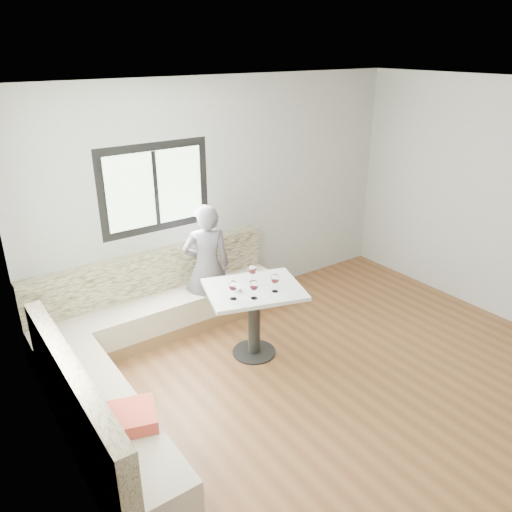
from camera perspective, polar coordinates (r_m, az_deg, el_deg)
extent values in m
cube|color=brown|center=(5.04, 12.73, -15.75)|extent=(5.00, 5.00, 0.01)
cube|color=white|center=(3.97, 16.42, 17.68)|extent=(5.00, 5.00, 0.01)
cube|color=#B7B7B2|center=(6.11, -3.56, 6.80)|extent=(5.00, 0.01, 2.80)
cube|color=#B7B7B2|center=(3.08, -18.82, -12.20)|extent=(0.01, 5.00, 2.80)
cube|color=black|center=(5.63, -11.42, 7.60)|extent=(1.30, 0.02, 1.00)
cube|color=black|center=(3.74, -23.37, -1.98)|extent=(0.02, 1.30, 1.00)
cube|color=brown|center=(5.97, -10.47, -7.89)|extent=(2.90, 0.55, 0.16)
cube|color=beige|center=(5.85, -10.63, -6.00)|extent=(2.90, 0.55, 0.29)
cube|color=beige|center=(5.85, -11.78, -1.78)|extent=(2.90, 0.14, 0.50)
cube|color=brown|center=(4.58, -16.48, -19.61)|extent=(0.55, 2.25, 0.16)
cube|color=beige|center=(4.43, -16.82, -17.46)|extent=(0.55, 2.25, 0.29)
cube|color=beige|center=(4.16, -20.19, -14.11)|extent=(0.14, 2.25, 0.50)
cube|color=red|center=(4.09, -14.04, -17.44)|extent=(0.45, 0.45, 0.11)
cylinder|color=black|center=(5.55, -0.22, -10.89)|extent=(0.47, 0.47, 0.02)
cylinder|color=black|center=(5.35, -0.23, -7.65)|extent=(0.13, 0.13, 0.75)
cube|color=silver|center=(5.16, -0.23, -3.86)|extent=(1.15, 1.01, 0.04)
imported|color=#5A545C|center=(5.77, -5.61, -1.21)|extent=(0.64, 0.53, 1.49)
cylinder|color=white|center=(5.09, -2.27, -3.79)|extent=(0.10, 0.10, 0.04)
sphere|color=black|center=(5.10, -2.20, -3.59)|extent=(0.02, 0.02, 0.02)
sphere|color=black|center=(5.08, -2.43, -3.68)|extent=(0.02, 0.02, 0.02)
sphere|color=black|center=(5.07, -2.16, -3.73)|extent=(0.02, 0.02, 0.02)
cylinder|color=white|center=(4.94, -2.62, -4.90)|extent=(0.06, 0.06, 0.01)
cylinder|color=white|center=(4.91, -2.63, -4.42)|extent=(0.01, 0.01, 0.09)
ellipsoid|color=white|center=(4.87, -2.65, -3.42)|extent=(0.09, 0.09, 0.11)
cylinder|color=#4A0510|center=(4.88, -2.64, -3.69)|extent=(0.06, 0.06, 0.02)
cylinder|color=white|center=(4.94, -0.22, -4.83)|extent=(0.06, 0.06, 0.01)
cylinder|color=white|center=(4.92, -0.22, -4.36)|extent=(0.01, 0.01, 0.09)
ellipsoid|color=white|center=(4.88, -0.22, -3.35)|extent=(0.09, 0.09, 0.11)
cylinder|color=#4A0510|center=(4.89, -0.22, -3.63)|extent=(0.06, 0.06, 0.02)
cylinder|color=white|center=(5.08, 2.18, -4.05)|extent=(0.06, 0.06, 0.01)
cylinder|color=white|center=(5.06, 2.19, -3.58)|extent=(0.01, 0.01, 0.09)
ellipsoid|color=white|center=(5.01, 2.20, -2.59)|extent=(0.09, 0.09, 0.11)
cylinder|color=#4A0510|center=(5.02, 2.20, -2.87)|extent=(0.06, 0.06, 0.02)
cylinder|color=white|center=(5.27, -0.40, -2.95)|extent=(0.06, 0.06, 0.01)
cylinder|color=white|center=(5.25, -0.40, -2.49)|extent=(0.01, 0.01, 0.09)
ellipsoid|color=white|center=(5.21, -0.40, -1.54)|extent=(0.09, 0.09, 0.11)
cylinder|color=#4A0510|center=(5.22, -0.40, -1.80)|extent=(0.06, 0.06, 0.02)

